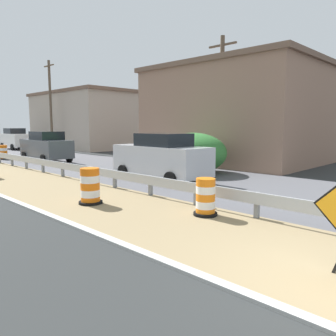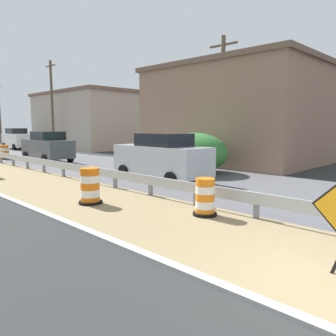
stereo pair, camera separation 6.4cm
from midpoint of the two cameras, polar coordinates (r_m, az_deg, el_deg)
curb_near_edge at (r=4.87m, az=25.25°, el=-23.62°), size 0.20×120.00×0.11m
traffic_barrel_nearest at (r=9.11m, az=6.61°, el=-5.31°), size 0.66×0.66×1.03m
traffic_barrel_close at (r=10.67m, az=-13.14°, el=-3.30°), size 0.74×0.74×1.13m
traffic_barrel_far at (r=26.94m, az=-26.33°, el=2.37°), size 0.72×0.72×1.03m
car_lead_near_lane at (r=14.73m, az=-1.01°, el=1.92°), size 2.15×4.82×2.11m
car_trailing_near_lane at (r=37.78m, az=-24.57°, el=4.62°), size 2.03×4.48×2.17m
car_lead_far_lane at (r=24.02m, az=-20.06°, el=3.52°), size 2.11×4.86×2.05m
roadside_shop_near at (r=23.08m, az=11.90°, el=9.04°), size 8.53×11.02×6.36m
roadside_shop_far at (r=37.90m, az=-13.99°, el=8.02°), size 7.03×12.93×6.04m
utility_pole_near at (r=19.25m, az=9.45°, el=11.40°), size 0.24×1.80×7.38m
utility_pole_mid at (r=34.53m, az=-19.34°, el=10.31°), size 0.24×1.80×8.63m
utility_pole_far at (r=49.19m, az=-27.06°, el=8.56°), size 0.24×1.80×8.01m
bush_roadside at (r=17.07m, az=4.61°, el=2.60°), size 3.45×3.45×2.09m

